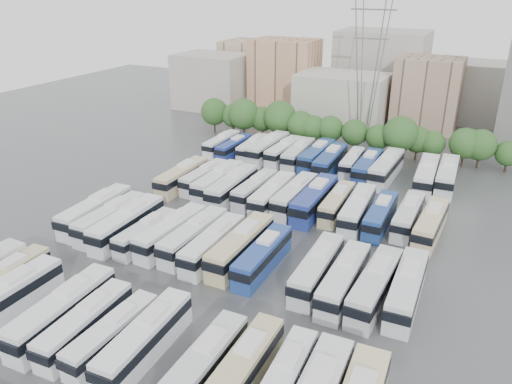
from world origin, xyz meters
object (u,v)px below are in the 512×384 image
at_px(bus_r0_s5, 85,324).
at_px(bus_r1_s4, 171,232).
at_px(bus_r2_s6, 273,194).
at_px(bus_r1_s5, 194,236).
at_px(bus_r0_s11, 284,382).
at_px(bus_r3_s1, 234,147).
at_px(bus_r2_s1, 182,176).
at_px(bus_r3_s13, 447,175).
at_px(bus_r3_s7, 330,161).
at_px(bus_r2_s9, 337,203).
at_px(bus_r3_s4, 284,151).
at_px(bus_r1_s8, 263,256).
at_px(bus_r3_s0, 222,143).
at_px(bus_r2_s12, 408,215).
at_px(bus_r0_s2, 7,298).
at_px(bus_r3_s2, 253,147).
at_px(bus_r3_s8, 352,162).
at_px(bus_r0_s7, 145,339).
at_px(bus_r1_s0, 96,211).
at_px(bus_r1_s3, 146,233).
at_px(bus_r3_s3, 268,148).
at_px(bus_r2_s2, 204,177).
at_px(bus_r2_s5, 255,189).
at_px(bus_r1_s11, 344,279).
at_px(bus_r2_s13, 431,224).
at_px(bus_r3_s5, 298,154).
at_px(bus_r3_s10, 386,168).
at_px(bus_r0_s1, 4,280).
at_px(bus_r1_s1, 111,218).
at_px(bus_r2_s10, 357,209).
at_px(bus_r0_s6, 113,334).
at_px(bus_r3_s12, 426,175).
at_px(bus_r1_s7, 241,246).
at_px(bus_r3_s9, 368,166).
at_px(bus_r2_s7, 295,195).
at_px(bus_r2_s4, 232,186).
at_px(bus_r0_s10, 243,369).
at_px(electricity_pylon, 370,51).
at_px(bus_r0_s9, 202,367).
at_px(bus_r1_s6, 213,244).
at_px(bus_r2_s8, 315,199).
at_px(bus_r1_s13, 407,288).
at_px(bus_r1_s10, 317,268).

relative_size(bus_r0_s5, bus_r1_s4, 0.93).
bearing_deg(bus_r2_s6, bus_r1_s5, -103.24).
height_order(bus_r0_s11, bus_r3_s1, bus_r0_s11).
distance_m(bus_r2_s1, bus_r3_s13, 43.88).
bearing_deg(bus_r2_s6, bus_r3_s7, 78.81).
relative_size(bus_r1_s5, bus_r3_s1, 1.14).
distance_m(bus_r2_s9, bus_r3_s4, 24.53).
relative_size(bus_r1_s8, bus_r3_s0, 1.07).
distance_m(bus_r1_s5, bus_r2_s12, 29.69).
height_order(bus_r0_s2, bus_r3_s2, bus_r0_s2).
distance_m(bus_r3_s7, bus_r3_s8, 4.05).
xyz_separation_m(bus_r0_s7, bus_r1_s0, (-23.00, 18.64, 0.13)).
bearing_deg(bus_r1_s3, bus_r3_s3, 91.62).
distance_m(bus_r2_s2, bus_r3_s8, 26.91).
bearing_deg(bus_r2_s5, bus_r1_s11, -41.87).
xyz_separation_m(bus_r2_s13, bus_r3_s5, (-26.53, 19.01, 0.03)).
height_order(bus_r2_s1, bus_r2_s12, bus_r2_s1).
distance_m(bus_r3_s10, bus_r3_s13, 9.85).
xyz_separation_m(bus_r0_s1, bus_r0_s7, (19.94, -1.09, 0.12)).
relative_size(bus_r1_s1, bus_r2_s2, 1.09).
height_order(bus_r1_s8, bus_r2_s10, bus_r2_s10).
relative_size(bus_r0_s6, bus_r3_s12, 0.80).
relative_size(bus_r2_s1, bus_r3_s8, 1.15).
bearing_deg(bus_r3_s4, bus_r1_s7, -72.61).
distance_m(bus_r0_s6, bus_r2_s13, 42.86).
bearing_deg(bus_r2_s2, bus_r3_s13, 27.99).
xyz_separation_m(bus_r3_s0, bus_r3_s9, (29.72, -0.93, 0.20)).
relative_size(bus_r1_s0, bus_r1_s7, 1.00).
xyz_separation_m(bus_r0_s2, bus_r3_s3, (3.39, 56.30, 0.08)).
height_order(bus_r1_s4, bus_r3_s13, bus_r3_s13).
xyz_separation_m(bus_r1_s11, bus_r2_s7, (-13.36, 18.77, 0.03)).
xyz_separation_m(bus_r0_s2, bus_r3_s5, (9.90, 55.73, -0.05)).
bearing_deg(bus_r2_s10, bus_r2_s6, 178.89).
xyz_separation_m(bus_r2_s4, bus_r3_s7, (10.00, 18.12, -0.01)).
bearing_deg(bus_r3_s1, bus_r0_s10, -59.07).
bearing_deg(bus_r3_s1, bus_r3_s10, 2.23).
bearing_deg(bus_r1_s11, electricity_pylon, 102.70).
bearing_deg(bus_r2_s5, bus_r0_s1, -109.49).
bearing_deg(bus_r3_s12, bus_r2_s13, -82.37).
bearing_deg(bus_r0_s9, bus_r2_s1, 125.79).
distance_m(bus_r1_s7, bus_r2_s2, 24.59).
bearing_deg(bus_r2_s2, bus_r2_s12, 1.60).
bearing_deg(bus_r2_s1, bus_r0_s2, -85.91).
bearing_deg(bus_r3_s8, bus_r0_s1, -115.93).
distance_m(bus_r1_s6, bus_r2_s2, 23.25).
bearing_deg(bus_r1_s7, bus_r2_s10, 59.51).
xyz_separation_m(bus_r3_s0, bus_r3_s4, (13.23, 0.62, 0.14)).
relative_size(bus_r0_s6, bus_r2_s8, 0.81).
distance_m(bus_r1_s5, bus_r1_s13, 26.52).
height_order(bus_r1_s3, bus_r1_s10, bus_r1_s10).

